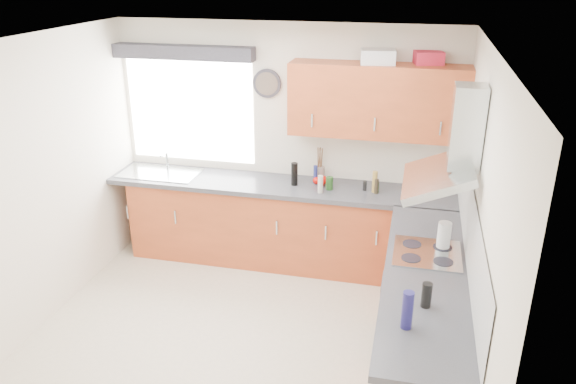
% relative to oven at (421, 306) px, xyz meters
% --- Properties ---
extents(ground_plane, '(3.60, 3.60, 0.00)m').
position_rel_oven_xyz_m(ground_plane, '(-1.50, -0.30, -0.42)').
color(ground_plane, beige).
extents(ceiling, '(3.60, 3.60, 0.02)m').
position_rel_oven_xyz_m(ceiling, '(-1.50, -0.30, 2.08)').
color(ceiling, white).
rests_on(ceiling, wall_back).
extents(wall_back, '(3.60, 0.02, 2.50)m').
position_rel_oven_xyz_m(wall_back, '(-1.50, 1.50, 0.82)').
color(wall_back, silver).
rests_on(wall_back, ground_plane).
extents(wall_front, '(3.60, 0.02, 2.50)m').
position_rel_oven_xyz_m(wall_front, '(-1.50, -2.10, 0.82)').
color(wall_front, silver).
rests_on(wall_front, ground_plane).
extents(wall_left, '(0.02, 3.60, 2.50)m').
position_rel_oven_xyz_m(wall_left, '(-3.30, -0.30, 0.82)').
color(wall_left, silver).
rests_on(wall_left, ground_plane).
extents(wall_right, '(0.02, 3.60, 2.50)m').
position_rel_oven_xyz_m(wall_right, '(0.30, -0.30, 0.82)').
color(wall_right, silver).
rests_on(wall_right, ground_plane).
extents(window, '(1.40, 0.02, 1.10)m').
position_rel_oven_xyz_m(window, '(-2.55, 1.49, 1.12)').
color(window, silver).
rests_on(window, wall_back).
extents(window_blind, '(1.50, 0.18, 0.14)m').
position_rel_oven_xyz_m(window_blind, '(-2.55, 1.40, 1.76)').
color(window_blind, '#2D2C34').
rests_on(window_blind, wall_back).
extents(splashback, '(0.01, 3.00, 0.54)m').
position_rel_oven_xyz_m(splashback, '(0.29, 0.00, 0.75)').
color(splashback, white).
rests_on(splashback, wall_right).
extents(base_cab_back, '(3.00, 0.58, 0.86)m').
position_rel_oven_xyz_m(base_cab_back, '(-1.60, 1.21, 0.01)').
color(base_cab_back, '#943E1E').
rests_on(base_cab_back, ground_plane).
extents(base_cab_corner, '(0.60, 0.60, 0.86)m').
position_rel_oven_xyz_m(base_cab_corner, '(0.00, 1.20, 0.01)').
color(base_cab_corner, '#943E1E').
rests_on(base_cab_corner, ground_plane).
extents(base_cab_right, '(0.58, 2.10, 0.86)m').
position_rel_oven_xyz_m(base_cab_right, '(0.01, -0.15, 0.01)').
color(base_cab_right, '#943E1E').
rests_on(base_cab_right, ground_plane).
extents(worktop_back, '(3.60, 0.62, 0.05)m').
position_rel_oven_xyz_m(worktop_back, '(-1.50, 1.20, 0.46)').
color(worktop_back, '#333439').
rests_on(worktop_back, base_cab_back).
extents(worktop_right, '(0.62, 2.42, 0.05)m').
position_rel_oven_xyz_m(worktop_right, '(0.00, -0.30, 0.46)').
color(worktop_right, '#333439').
rests_on(worktop_right, base_cab_right).
extents(sink, '(0.84, 0.46, 0.10)m').
position_rel_oven_xyz_m(sink, '(-2.83, 1.20, 0.52)').
color(sink, '#AFBBC1').
rests_on(sink, worktop_back).
extents(oven, '(0.56, 0.58, 0.85)m').
position_rel_oven_xyz_m(oven, '(0.00, 0.00, 0.00)').
color(oven, black).
rests_on(oven, ground_plane).
extents(hob_plate, '(0.52, 0.52, 0.01)m').
position_rel_oven_xyz_m(hob_plate, '(0.00, 0.00, 0.49)').
color(hob_plate, '#AFBBC1').
rests_on(hob_plate, worktop_right).
extents(extractor_hood, '(0.52, 0.78, 0.66)m').
position_rel_oven_xyz_m(extractor_hood, '(0.10, -0.00, 1.34)').
color(extractor_hood, '#AFBBC1').
rests_on(extractor_hood, wall_right).
extents(upper_cabinets, '(1.70, 0.35, 0.70)m').
position_rel_oven_xyz_m(upper_cabinets, '(-0.55, 1.32, 1.38)').
color(upper_cabinets, '#943E1E').
rests_on(upper_cabinets, wall_back).
extents(washing_machine, '(0.56, 0.54, 0.81)m').
position_rel_oven_xyz_m(washing_machine, '(-1.65, 1.22, -0.02)').
color(washing_machine, silver).
rests_on(washing_machine, ground_plane).
extents(wall_clock, '(0.30, 0.04, 0.30)m').
position_rel_oven_xyz_m(wall_clock, '(-1.69, 1.46, 1.46)').
color(wall_clock, '#2D2C34').
rests_on(wall_clock, wall_back).
extents(casserole, '(0.34, 0.27, 0.13)m').
position_rel_oven_xyz_m(casserole, '(-0.57, 1.33, 1.79)').
color(casserole, silver).
rests_on(casserole, upper_cabinets).
extents(storage_box, '(0.29, 0.26, 0.12)m').
position_rel_oven_xyz_m(storage_box, '(-0.11, 1.42, 1.78)').
color(storage_box, red).
rests_on(storage_box, upper_cabinets).
extents(utensil_pot, '(0.12, 0.12, 0.15)m').
position_rel_oven_xyz_m(utensil_pot, '(-1.11, 1.40, 0.56)').
color(utensil_pot, gray).
rests_on(utensil_pot, worktop_back).
extents(kitchen_roll, '(0.12, 0.12, 0.23)m').
position_rel_oven_xyz_m(kitchen_roll, '(0.12, 0.12, 0.60)').
color(kitchen_roll, silver).
rests_on(kitchen_roll, worktop_right).
extents(tomato_cluster, '(0.17, 0.17, 0.07)m').
position_rel_oven_xyz_m(tomato_cluster, '(-1.06, 1.28, 0.52)').
color(tomato_cluster, '#BD0A04').
rests_on(tomato_cluster, worktop_back).
extents(jar_0, '(0.04, 0.04, 0.11)m').
position_rel_oven_xyz_m(jar_0, '(-0.49, 1.19, 0.54)').
color(jar_0, '#163713').
rests_on(jar_0, worktop_back).
extents(jar_1, '(0.07, 0.07, 0.24)m').
position_rel_oven_xyz_m(jar_1, '(-1.34, 1.20, 0.60)').
color(jar_1, black).
rests_on(jar_1, worktop_back).
extents(jar_2, '(0.07, 0.07, 0.13)m').
position_rel_oven_xyz_m(jar_2, '(-0.97, 1.16, 0.55)').
color(jar_2, '#1D4217').
rests_on(jar_2, worktop_back).
extents(jar_3, '(0.05, 0.05, 0.22)m').
position_rel_oven_xyz_m(jar_3, '(-0.52, 1.20, 0.59)').
color(jar_3, olive).
rests_on(jar_3, worktop_back).
extents(jar_4, '(0.05, 0.05, 0.18)m').
position_rel_oven_xyz_m(jar_4, '(-1.04, 1.06, 0.57)').
color(jar_4, '#B4AC99').
rests_on(jar_4, worktop_back).
extents(jar_5, '(0.04, 0.04, 0.19)m').
position_rel_oven_xyz_m(jar_5, '(-1.14, 1.30, 0.58)').
color(jar_5, navy).
rests_on(jar_5, worktop_back).
extents(jar_6, '(0.04, 0.04, 0.16)m').
position_rel_oven_xyz_m(jar_6, '(-1.36, 1.32, 0.56)').
color(jar_6, navy).
rests_on(jar_6, worktop_back).
extents(jar_7, '(0.04, 0.04, 0.15)m').
position_rel_oven_xyz_m(jar_7, '(-0.50, 1.16, 0.56)').
color(jar_7, '#2C2518').
rests_on(jar_7, worktop_back).
extents(jar_8, '(0.04, 0.04, 0.10)m').
position_rel_oven_xyz_m(jar_8, '(-0.62, 1.22, 0.54)').
color(jar_8, black).
rests_on(jar_8, worktop_back).
extents(bottle_0, '(0.07, 0.07, 0.17)m').
position_rel_oven_xyz_m(bottle_0, '(-0.01, -0.74, 0.57)').
color(bottle_0, black).
rests_on(bottle_0, worktop_right).
extents(bottle_1, '(0.07, 0.07, 0.26)m').
position_rel_oven_xyz_m(bottle_1, '(-0.13, -1.01, 0.61)').
color(bottle_1, '#1B1853').
rests_on(bottle_1, worktop_right).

